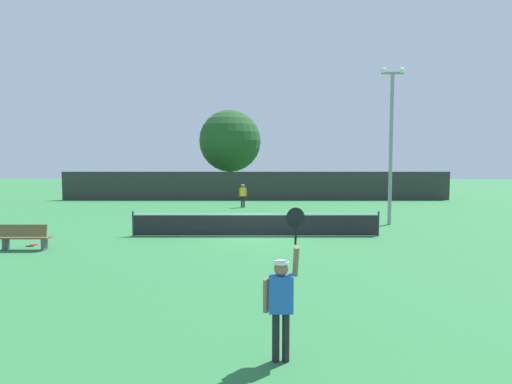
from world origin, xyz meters
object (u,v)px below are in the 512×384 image
courtside_bench (21,237)px  large_tree (228,141)px  parked_car_near (168,187)px  parked_car_mid (316,186)px  tennis_ball (239,234)px  light_pole (389,136)px  player_receiving (241,194)px  player_serving (280,295)px  spare_racket (31,245)px

courtside_bench → large_tree: size_ratio=0.22×
parked_car_near → parked_car_mid: 14.74m
parked_car_near → parked_car_mid: (14.61, 1.96, 0.00)m
tennis_ball → light_pole: 9.17m
tennis_ball → parked_car_near: (-7.67, 22.06, 0.74)m
player_receiving → courtside_bench: player_receiving is taller
large_tree → parked_car_mid: large_tree is taller
light_pole → player_receiving: bearing=134.0°
player_serving → light_pole: light_pole is taller
spare_racket → light_pole: light_pole is taller
tennis_ball → spare_racket: bearing=-164.7°
courtside_bench → large_tree: 26.28m
spare_racket → parked_car_near: bearing=89.5°
player_receiving → large_tree: size_ratio=0.20×
tennis_ball → parked_car_near: parked_car_near is taller
courtside_bench → light_pole: 16.83m
courtside_bench → parked_car_mid: (14.67, 27.11, 0.30)m
parked_car_mid → spare_racket: bearing=-112.9°
spare_racket → courtside_bench: bearing=-79.9°
spare_racket → player_serving: bearing=-46.1°
tennis_ball → light_pole: bearing=22.3°
large_tree → parked_car_mid: (8.79, 1.94, -4.39)m
parked_car_mid → parked_car_near: bearing=-165.8°
player_receiving → tennis_ball: 11.07m
large_tree → parked_car_mid: 10.01m
spare_racket → player_receiving: bearing=60.0°
player_receiving → tennis_ball: player_receiving is taller
tennis_ball → courtside_bench: (-7.73, -3.09, 0.45)m
player_receiving → tennis_ball: size_ratio=23.62×
light_pole → player_serving: bearing=-113.7°
player_receiving → parked_car_near: size_ratio=0.36×
courtside_bench → large_tree: (5.88, 25.18, 4.68)m
tennis_ball → light_pole: light_pole is taller
player_serving → tennis_ball: (-1.05, 11.46, -1.04)m
player_receiving → spare_racket: (-7.62, -13.19, -0.96)m
courtside_bench → large_tree: bearing=76.9°
courtside_bench → player_serving: bearing=-43.6°
player_receiving → large_tree: 11.93m
player_receiving → spare_racket: 15.26m
player_serving → light_pole: 16.20m
player_serving → spare_racket: bearing=133.9°
player_serving → courtside_bench: 12.14m
light_pole → parked_car_mid: 21.31m
spare_racket → light_pole: bearing=18.8°
courtside_bench → parked_car_near: bearing=89.9°
light_pole → large_tree: size_ratio=0.97×
tennis_ball → parked_car_mid: (6.94, 24.02, 0.74)m
player_receiving → light_pole: light_pole is taller
player_serving → courtside_bench: size_ratio=1.37×
parked_car_near → light_pole: bearing=-59.1°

